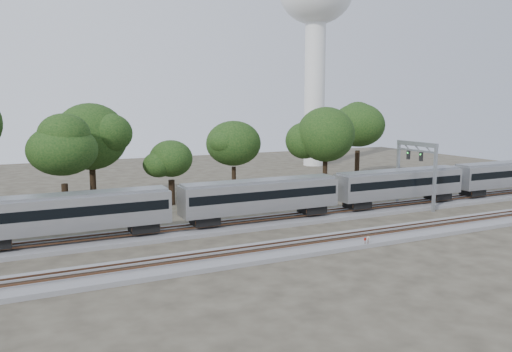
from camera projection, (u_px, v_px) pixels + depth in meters
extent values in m
plane|color=#383328|center=(267.00, 240.00, 48.78)|extent=(160.00, 160.00, 0.00)
cube|color=slate|center=(242.00, 225.00, 54.11)|extent=(160.00, 5.00, 0.40)
cube|color=brown|center=(244.00, 222.00, 53.41)|extent=(160.00, 0.08, 0.15)
cube|color=brown|center=(239.00, 220.00, 54.69)|extent=(160.00, 0.08, 0.15)
cube|color=slate|center=(286.00, 249.00, 45.18)|extent=(160.00, 5.00, 0.40)
cube|color=brown|center=(290.00, 246.00, 44.47)|extent=(160.00, 0.08, 0.15)
cube|color=brown|center=(283.00, 242.00, 45.76)|extent=(160.00, 0.08, 0.15)
cube|color=#B2B5BA|center=(72.00, 212.00, 46.34)|extent=(18.13, 3.13, 3.13)
cube|color=black|center=(72.00, 209.00, 46.29)|extent=(17.51, 3.18, 0.94)
cube|color=gray|center=(71.00, 195.00, 46.10)|extent=(17.71, 2.50, 0.36)
cube|color=black|center=(144.00, 226.00, 49.43)|extent=(2.71, 2.29, 0.94)
cube|color=#B2B5BA|center=(261.00, 196.00, 54.67)|extent=(18.13, 3.13, 3.13)
cube|color=black|center=(261.00, 193.00, 54.62)|extent=(17.51, 3.18, 0.94)
cube|color=gray|center=(261.00, 181.00, 54.44)|extent=(17.71, 2.50, 0.36)
cube|color=black|center=(205.00, 220.00, 52.16)|extent=(2.71, 2.29, 0.94)
cube|color=black|center=(312.00, 209.00, 57.76)|extent=(2.71, 2.29, 0.94)
cube|color=#B2B5BA|center=(400.00, 184.00, 63.00)|extent=(18.13, 3.13, 3.13)
cube|color=black|center=(400.00, 181.00, 62.96)|extent=(17.51, 3.18, 0.94)
cube|color=gray|center=(400.00, 171.00, 62.77)|extent=(17.71, 2.50, 0.36)
cube|color=black|center=(357.00, 204.00, 60.50)|extent=(2.71, 2.29, 0.94)
cube|color=black|center=(438.00, 195.00, 66.09)|extent=(2.71, 2.29, 0.94)
cube|color=#B2B5BA|center=(506.00, 174.00, 71.34)|extent=(18.13, 3.13, 3.13)
cube|color=black|center=(506.00, 172.00, 71.29)|extent=(17.51, 3.18, 0.94)
cube|color=gray|center=(507.00, 163.00, 71.10)|extent=(17.71, 2.50, 0.36)
cube|color=black|center=(472.00, 192.00, 68.83)|extent=(2.71, 2.29, 0.94)
cylinder|color=#512D19|center=(365.00, 243.00, 46.14)|extent=(0.06, 0.06, 0.89)
cylinder|color=#B1170C|center=(365.00, 239.00, 46.09)|extent=(0.32, 0.09, 0.32)
cylinder|color=#512D19|center=(368.00, 243.00, 46.17)|extent=(0.07, 0.07, 1.00)
cylinder|color=silver|center=(368.00, 238.00, 46.10)|extent=(0.35, 0.09, 0.35)
cube|color=#512D19|center=(346.00, 249.00, 45.48)|extent=(0.53, 0.36, 0.30)
cylinder|color=silver|center=(315.00, 94.00, 106.08)|extent=(4.34, 4.34, 30.35)
cone|color=silver|center=(313.00, 155.00, 107.95)|extent=(6.94, 6.94, 4.34)
cube|color=gray|center=(435.00, 178.00, 60.99)|extent=(0.33, 0.33, 8.46)
cube|color=gray|center=(398.00, 171.00, 66.87)|extent=(0.33, 0.33, 8.46)
cube|color=gray|center=(417.00, 144.00, 63.36)|extent=(0.38, 6.96, 0.56)
cube|color=gray|center=(417.00, 151.00, 63.48)|extent=(0.24, 6.96, 0.24)
cube|color=black|center=(421.00, 157.00, 62.45)|extent=(0.24, 0.47, 1.13)
cube|color=black|center=(408.00, 155.00, 64.47)|extent=(0.24, 0.47, 1.13)
cylinder|color=black|center=(66.00, 203.00, 55.80)|extent=(0.70, 0.70, 4.41)
ellipsoid|color=black|center=(63.00, 150.00, 54.94)|extent=(8.32, 8.32, 7.07)
cylinder|color=black|center=(93.00, 188.00, 64.55)|extent=(0.70, 0.70, 4.90)
ellipsoid|color=black|center=(91.00, 137.00, 63.60)|extent=(9.23, 9.23, 7.85)
cylinder|color=black|center=(172.00, 192.00, 65.78)|extent=(0.70, 0.70, 3.31)
ellipsoid|color=black|center=(171.00, 159.00, 65.13)|extent=(6.24, 6.24, 5.30)
cylinder|color=black|center=(234.00, 180.00, 73.65)|extent=(0.70, 0.70, 4.04)
ellipsoid|color=black|center=(234.00, 143.00, 72.86)|extent=(7.62, 7.62, 6.48)
cylinder|color=black|center=(325.00, 177.00, 74.97)|extent=(0.70, 0.70, 4.70)
ellipsoid|color=black|center=(326.00, 134.00, 74.05)|extent=(8.86, 8.86, 7.53)
cylinder|color=black|center=(357.00, 165.00, 87.06)|extent=(0.70, 0.70, 5.17)
ellipsoid|color=black|center=(358.00, 125.00, 86.05)|extent=(9.74, 9.74, 8.28)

